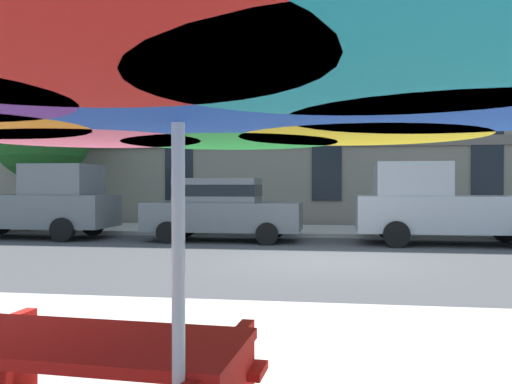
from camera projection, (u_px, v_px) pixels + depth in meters
The scene contains 8 objects.
ground_plane at pixel (319, 261), 11.25m from camera, with size 120.00×120.00×0.00m, color #424244.
sidewalk_far at pixel (326, 231), 17.97m from camera, with size 56.00×3.60×0.12m, color #B2ADA3.
apartment_building at pixel (329, 18), 25.94m from camera, with size 39.85×12.08×19.20m.
pickup_gray at pixel (36, 204), 16.15m from camera, with size 5.10×2.12×2.20m.
sedan_gray at pixel (222, 207), 15.32m from camera, with size 4.40×1.98×1.78m.
pickup_silver at pixel (444, 206), 14.42m from camera, with size 5.10×2.12×2.20m.
street_tree_left at pixel (38, 132), 19.33m from camera, with size 3.52×3.52×5.25m.
patio_umbrella at pixel (178, 79), 2.37m from camera, with size 3.75×3.75×2.33m.
Camera 1 is at (0.34, -11.30, 1.61)m, focal length 37.86 mm.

